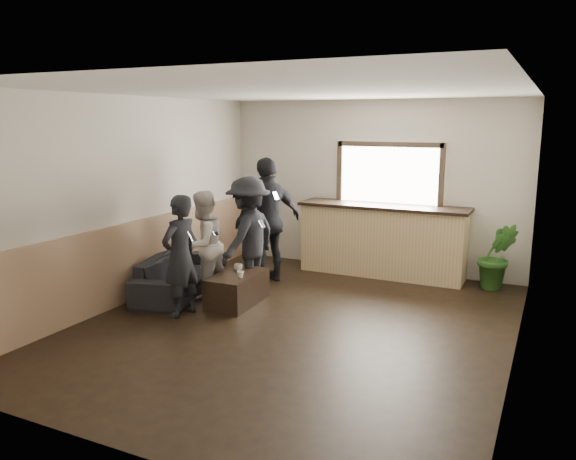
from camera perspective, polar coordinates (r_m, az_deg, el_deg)
The scene contains 12 objects.
ground at distance 6.99m, azimuth 0.69°, elevation -9.59°, with size 5.00×6.00×0.01m, color black.
room_shell at distance 6.96m, azimuth -4.79°, elevation 2.78°, with size 5.01×6.01×2.80m.
bar_counter at distance 9.15m, azimuth 9.59°, elevation -0.59°, with size 2.70×0.68×2.13m.
sofa at distance 8.35m, azimuth -10.94°, elevation -4.33°, with size 1.91×0.75×0.56m, color black.
coffee_table at distance 7.72m, azimuth -5.19°, elevation -5.97°, with size 0.53×0.95×0.42m, color black.
cup_a at distance 7.82m, azimuth -5.08°, elevation -3.79°, with size 0.12×0.12×0.09m, color silver.
cup_b at distance 7.47m, azimuth -4.87°, elevation -4.53°, with size 0.09×0.09×0.09m, color silver.
potted_plant at distance 8.83m, azimuth 20.48°, elevation -2.50°, with size 0.55×0.45×1.01m, color #2D6623.
person_a at distance 7.24m, azimuth -10.91°, elevation -2.60°, with size 0.49×0.61×1.56m.
person_b at distance 7.94m, azimuth -8.65°, elevation -1.49°, with size 0.66×0.80×1.52m.
person_c at distance 7.96m, azimuth -4.02°, elevation -0.67°, with size 0.72×1.15×1.70m.
person_d at distance 8.60m, azimuth -2.03°, elevation 0.99°, with size 0.96×1.21×1.93m.
Camera 1 is at (2.77, -5.93, 2.47)m, focal length 35.00 mm.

